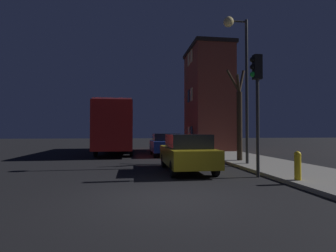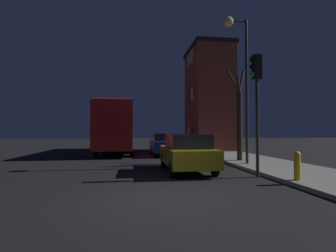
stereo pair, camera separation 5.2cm
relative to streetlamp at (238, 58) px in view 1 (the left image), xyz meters
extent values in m
plane|color=black|center=(-4.22, -5.44, -5.18)|extent=(120.00, 120.00, 0.00)
cube|color=brown|center=(1.53, 10.19, -0.77)|extent=(3.15, 5.22, 8.55)
cube|color=black|center=(1.53, 10.19, 3.65)|extent=(3.39, 5.46, 0.30)
cube|color=black|center=(-0.07, 9.64, -3.65)|extent=(0.03, 0.70, 1.10)
cube|color=#F2D172|center=(-0.07, 10.74, -3.65)|extent=(0.03, 0.70, 1.10)
cube|color=#F2D172|center=(-0.07, 9.64, -0.37)|extent=(0.03, 0.70, 1.10)
cube|color=black|center=(-0.07, 10.74, -0.37)|extent=(0.03, 0.70, 1.10)
cube|color=#F2D172|center=(-0.07, 9.64, 2.90)|extent=(0.03, 0.70, 1.10)
cube|color=#F2D172|center=(-0.07, 10.74, 2.90)|extent=(0.03, 0.70, 1.10)
cylinder|color=#28282B|center=(0.42, 0.00, -1.58)|extent=(0.14, 0.14, 6.94)
cylinder|color=#28282B|center=(-0.03, 0.00, 1.79)|extent=(0.90, 0.09, 0.09)
sphere|color=#F9E08C|center=(-0.48, 0.00, 1.74)|extent=(0.49, 0.49, 0.49)
cylinder|color=#28282B|center=(-0.53, -2.94, -3.40)|extent=(0.12, 0.12, 3.56)
cube|color=black|center=(-0.53, -2.94, -1.17)|extent=(0.30, 0.24, 0.90)
sphere|color=black|center=(-0.71, -2.94, -0.90)|extent=(0.20, 0.20, 0.20)
sphere|color=black|center=(-0.71, -2.94, -1.17)|extent=(0.20, 0.20, 0.20)
sphere|color=green|center=(-0.71, -2.94, -1.44)|extent=(0.20, 0.20, 0.20)
cylinder|color=#2D2319|center=(0.65, 1.43, -3.23)|extent=(0.29, 0.29, 3.65)
cylinder|color=#2D2319|center=(0.89, 1.70, -0.77)|extent=(0.68, 0.73, 1.35)
cylinder|color=#2D2319|center=(0.19, 1.11, -0.91)|extent=(1.04, 0.78, 1.08)
cylinder|color=#2D2319|center=(0.46, 1.10, -1.01)|extent=(0.56, 0.81, 0.88)
cube|color=red|center=(-6.25, 9.30, -3.14)|extent=(2.48, 10.88, 3.11)
cube|color=black|center=(-6.25, 9.30, -2.58)|extent=(2.50, 10.01, 1.12)
cube|color=#B2B2B2|center=(-6.25, 9.30, -1.53)|extent=(2.36, 10.33, 0.12)
cylinder|color=black|center=(-5.10, 12.84, -4.70)|extent=(0.18, 0.96, 0.96)
cylinder|color=black|center=(-7.41, 12.84, -4.70)|extent=(0.18, 0.96, 0.96)
cylinder|color=black|center=(-5.10, 5.77, -4.70)|extent=(0.18, 0.96, 0.96)
cylinder|color=black|center=(-7.41, 5.77, -4.70)|extent=(0.18, 0.96, 0.96)
cube|color=olive|center=(-2.79, -1.15, -4.53)|extent=(1.77, 4.26, 0.68)
cube|color=black|center=(-2.79, -1.36, -3.92)|extent=(1.56, 2.22, 0.55)
cylinder|color=black|center=(-2.00, 0.23, -4.87)|extent=(0.18, 0.62, 0.62)
cylinder|color=black|center=(-3.59, 0.23, -4.87)|extent=(0.18, 0.62, 0.62)
cylinder|color=black|center=(-2.00, -2.54, -4.87)|extent=(0.18, 0.62, 0.62)
cylinder|color=black|center=(-3.59, -2.54, -4.87)|extent=(0.18, 0.62, 0.62)
cube|color=navy|center=(-2.77, 6.00, -4.51)|extent=(1.90, 3.86, 0.70)
cube|color=black|center=(-2.77, 5.81, -3.90)|extent=(1.67, 2.01, 0.50)
cylinder|color=black|center=(-1.91, 7.26, -4.86)|extent=(0.18, 0.64, 0.64)
cylinder|color=black|center=(-3.63, 7.26, -4.86)|extent=(0.18, 0.64, 0.64)
cylinder|color=black|center=(-1.91, 4.75, -4.86)|extent=(0.18, 0.64, 0.64)
cylinder|color=black|center=(-3.63, 4.75, -4.86)|extent=(0.18, 0.64, 0.64)
cylinder|color=gold|center=(0.10, -4.30, -4.68)|extent=(0.20, 0.20, 0.75)
sphere|color=gold|center=(0.10, -4.30, -4.25)|extent=(0.21, 0.21, 0.21)
camera|label=1|loc=(-5.07, -11.91, -3.53)|focal=28.00mm
camera|label=2|loc=(-5.02, -11.92, -3.53)|focal=28.00mm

